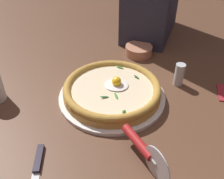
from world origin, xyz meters
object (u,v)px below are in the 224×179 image
(pizza, at_px, (112,89))
(table_knife, at_px, (36,173))
(pepper_shaker, at_px, (179,75))
(pizza_cutter, at_px, (143,148))
(side_bowl, at_px, (139,50))

(pizza, relative_size, table_knife, 1.35)
(pizza, height_order, pepper_shaker, pepper_shaker)
(pizza_cutter, bearing_deg, side_bowl, 102.59)
(pizza, xyz_separation_m, pepper_shaker, (0.19, 0.13, 0.01))
(pizza_cutter, xyz_separation_m, table_knife, (-0.23, -0.11, -0.04))
(side_bowl, xyz_separation_m, pizza_cutter, (0.11, -0.51, 0.03))
(side_bowl, bearing_deg, pizza, -94.80)
(pizza_cutter, height_order, table_knife, pizza_cutter)
(pizza, height_order, side_bowl, pizza)
(pizza, xyz_separation_m, table_knife, (-0.09, -0.32, -0.03))
(side_bowl, distance_m, pizza_cutter, 0.52)
(side_bowl, height_order, table_knife, side_bowl)
(table_knife, distance_m, pepper_shaker, 0.53)
(side_bowl, distance_m, table_knife, 0.62)
(pepper_shaker, bearing_deg, side_bowl, 136.15)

